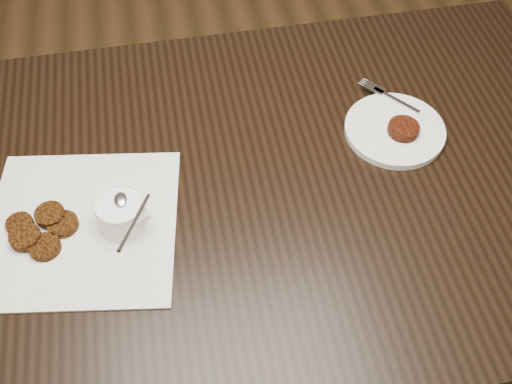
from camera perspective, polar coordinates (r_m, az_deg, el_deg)
table at (r=1.46m, az=0.36°, el=-8.12°), size 1.41×0.91×0.75m
napkin at (r=1.13m, az=-16.10°, el=-3.10°), size 0.39×0.39×0.00m
sauce_ramekin at (r=1.07m, az=-12.86°, el=-0.93°), size 0.15×0.15×0.12m
patty_cluster at (r=1.13m, az=-19.87°, el=-3.55°), size 0.25×0.25×0.02m
plate_with_patty at (r=1.26m, az=13.02°, el=5.97°), size 0.28×0.28×0.03m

